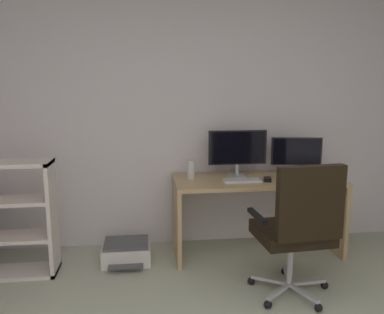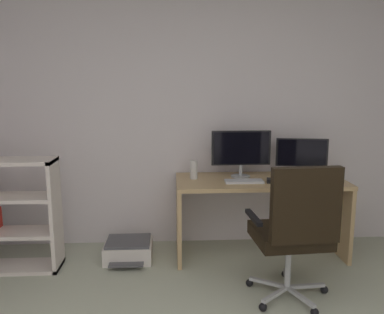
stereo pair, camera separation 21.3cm
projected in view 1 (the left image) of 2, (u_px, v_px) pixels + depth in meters
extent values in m
cube|color=silver|center=(181.00, 111.00, 3.88)|extent=(4.47, 0.10, 2.65)
cube|color=tan|center=(257.00, 180.00, 3.69)|extent=(1.54, 0.65, 0.04)
cube|color=tan|center=(177.00, 220.00, 3.66)|extent=(0.04, 0.63, 0.69)
cube|color=tan|center=(331.00, 214.00, 3.84)|extent=(0.04, 0.63, 0.69)
cylinder|color=#B2B5B7|center=(237.00, 176.00, 3.77)|extent=(0.18, 0.18, 0.01)
cylinder|color=#B2B5B7|center=(237.00, 169.00, 3.76)|extent=(0.03, 0.03, 0.12)
cube|color=black|center=(238.00, 147.00, 3.72)|extent=(0.55, 0.04, 0.32)
cube|color=black|center=(238.00, 148.00, 3.70)|extent=(0.51, 0.01, 0.30)
cylinder|color=#B2B5B7|center=(295.00, 174.00, 3.84)|extent=(0.18, 0.18, 0.01)
cylinder|color=#B2B5B7|center=(295.00, 168.00, 3.83)|extent=(0.03, 0.03, 0.10)
cube|color=black|center=(296.00, 151.00, 3.80)|extent=(0.48, 0.12, 0.26)
cube|color=black|center=(297.00, 152.00, 3.78)|extent=(0.44, 0.09, 0.24)
cube|color=silver|center=(242.00, 180.00, 3.56)|extent=(0.34, 0.13, 0.02)
cube|color=black|center=(268.00, 179.00, 3.57)|extent=(0.08, 0.11, 0.03)
cylinder|color=silver|center=(191.00, 170.00, 3.65)|extent=(0.07, 0.07, 0.17)
cube|color=#B7BABC|center=(307.00, 282.00, 3.07)|extent=(0.30, 0.05, 0.02)
sphere|color=black|center=(324.00, 285.00, 3.11)|extent=(0.06, 0.06, 0.06)
cube|color=#B7BABC|center=(287.00, 275.00, 3.19)|extent=(0.10, 0.30, 0.02)
sphere|color=black|center=(285.00, 271.00, 3.34)|extent=(0.06, 0.06, 0.06)
cube|color=#B7BABC|center=(270.00, 280.00, 3.10)|extent=(0.27, 0.19, 0.02)
sphere|color=black|center=(251.00, 281.00, 3.17)|extent=(0.06, 0.06, 0.06)
cube|color=#B7BABC|center=(279.00, 291.00, 2.93)|extent=(0.25, 0.22, 0.02)
sphere|color=black|center=(268.00, 304.00, 2.83)|extent=(0.06, 0.06, 0.06)
cube|color=#B7BABC|center=(303.00, 293.00, 2.91)|extent=(0.14, 0.29, 0.02)
sphere|color=black|center=(318.00, 308.00, 2.79)|extent=(0.06, 0.06, 0.06)
cylinder|color=#B7BABC|center=(290.00, 262.00, 3.01)|extent=(0.04, 0.04, 0.37)
cube|color=black|center=(292.00, 233.00, 2.97)|extent=(0.55, 0.50, 0.10)
cube|color=black|center=(310.00, 203.00, 2.66)|extent=(0.48, 0.10, 0.52)
cube|color=black|center=(257.00, 216.00, 2.89)|extent=(0.06, 0.32, 0.03)
cube|color=black|center=(327.00, 211.00, 2.99)|extent=(0.06, 0.32, 0.03)
cube|color=silver|center=(53.00, 218.00, 3.31)|extent=(0.03, 0.29, 0.97)
cube|color=silver|center=(6.00, 272.00, 3.35)|extent=(0.86, 0.29, 0.03)
cube|color=silver|center=(3.00, 237.00, 3.29)|extent=(0.79, 0.29, 0.03)
cube|color=silver|center=(0.00, 201.00, 3.24)|extent=(0.79, 0.29, 0.03)
cube|color=silver|center=(127.00, 253.00, 3.59)|extent=(0.43, 0.35, 0.16)
cube|color=#4C4C51|center=(126.00, 243.00, 3.58)|extent=(0.39, 0.33, 0.02)
cube|color=#4C4C51|center=(126.00, 267.00, 3.39)|extent=(0.30, 0.10, 0.01)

